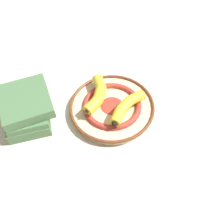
# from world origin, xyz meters

# --- Properties ---
(ground_plane) EXTENTS (2.80, 2.80, 0.00)m
(ground_plane) POSITION_xyz_m (0.00, 0.00, 0.00)
(ground_plane) COLOR beige
(decorative_bowl) EXTENTS (0.31, 0.31, 0.04)m
(decorative_bowl) POSITION_xyz_m (-0.01, -0.03, 0.02)
(decorative_bowl) COLOR beige
(decorative_bowl) RESTS_ON ground_plane
(banana_a) EXTENTS (0.19, 0.10, 0.04)m
(banana_a) POSITION_xyz_m (-0.03, -0.08, 0.06)
(banana_a) COLOR yellow
(banana_a) RESTS_ON decorative_bowl
(banana_b) EXTENTS (0.15, 0.15, 0.04)m
(banana_b) POSITION_xyz_m (0.02, 0.02, 0.05)
(banana_b) COLOR yellow
(banana_b) RESTS_ON decorative_bowl
(book_stack) EXTENTS (0.23, 0.21, 0.11)m
(book_stack) POSITION_xyz_m (0.00, -0.33, 0.05)
(book_stack) COLOR #4C754C
(book_stack) RESTS_ON ground_plane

